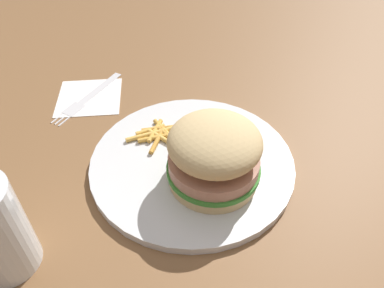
{
  "coord_description": "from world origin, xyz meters",
  "views": [
    {
      "loc": [
        -0.33,
        0.15,
        0.39
      ],
      "look_at": [
        0.01,
        0.01,
        0.04
      ],
      "focal_mm": 34.68,
      "sensor_mm": 36.0,
      "label": 1
    }
  ],
  "objects_px": {
    "fries_pile": "(161,135)",
    "sandwich": "(214,154)",
    "napkin": "(89,97)",
    "fork": "(88,96)",
    "plate": "(192,162)"
  },
  "relations": [
    {
      "from": "fries_pile",
      "to": "sandwich",
      "type": "bearing_deg",
      "value": -161.37
    },
    {
      "from": "napkin",
      "to": "fork",
      "type": "bearing_deg",
      "value": 129.33
    },
    {
      "from": "napkin",
      "to": "fork",
      "type": "distance_m",
      "value": 0.0
    },
    {
      "from": "plate",
      "to": "fries_pile",
      "type": "distance_m",
      "value": 0.07
    },
    {
      "from": "napkin",
      "to": "plate",
      "type": "bearing_deg",
      "value": -154.88
    },
    {
      "from": "plate",
      "to": "fries_pile",
      "type": "relative_size",
      "value": 2.66
    },
    {
      "from": "sandwich",
      "to": "fries_pile",
      "type": "xyz_separation_m",
      "value": [
        0.11,
        0.04,
        -0.04
      ]
    },
    {
      "from": "napkin",
      "to": "fries_pile",
      "type": "bearing_deg",
      "value": -153.38
    },
    {
      "from": "plate",
      "to": "napkin",
      "type": "distance_m",
      "value": 0.25
    },
    {
      "from": "plate",
      "to": "fork",
      "type": "bearing_deg",
      "value": 25.48
    },
    {
      "from": "fries_pile",
      "to": "plate",
      "type": "bearing_deg",
      "value": -158.84
    },
    {
      "from": "sandwich",
      "to": "fries_pile",
      "type": "distance_m",
      "value": 0.12
    },
    {
      "from": "plate",
      "to": "sandwich",
      "type": "xyz_separation_m",
      "value": [
        -0.04,
        -0.01,
        0.05
      ]
    },
    {
      "from": "plate",
      "to": "sandwich",
      "type": "relative_size",
      "value": 2.33
    },
    {
      "from": "fries_pile",
      "to": "fork",
      "type": "bearing_deg",
      "value": 27.12
    }
  ]
}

